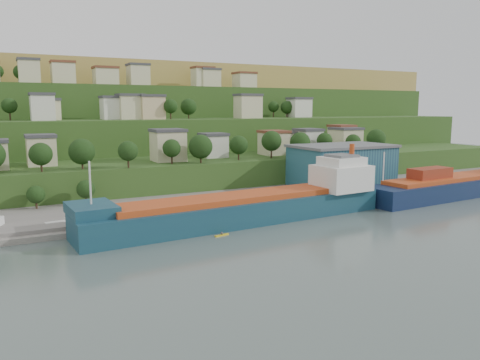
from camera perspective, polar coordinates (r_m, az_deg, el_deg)
ground at (r=102.66m, az=4.86°, el=-6.00°), size 500.00×500.00×0.00m
quay at (r=136.17m, az=5.79°, el=-2.32°), size 220.00×26.00×4.00m
hillside at (r=259.54m, az=-15.21°, el=2.74°), size 360.00×210.56×96.00m
cargo_ship_near at (r=108.47m, az=1.27°, el=-3.50°), size 75.28×16.73×19.18m
cargo_ship_far at (r=155.66m, az=25.36°, el=-0.66°), size 67.44×15.72×18.16m
warehouse at (r=150.08m, az=12.28°, el=1.82°), size 31.10×19.17×12.80m
dinghy at (r=107.78m, az=-21.51°, el=-4.98°), size 4.62×2.25×0.89m
kayak_orange at (r=98.98m, az=-3.98°, el=-6.40°), size 3.52×0.74×0.88m
kayak_yellow at (r=97.28m, az=-2.24°, el=-6.66°), size 3.36×1.27×0.83m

